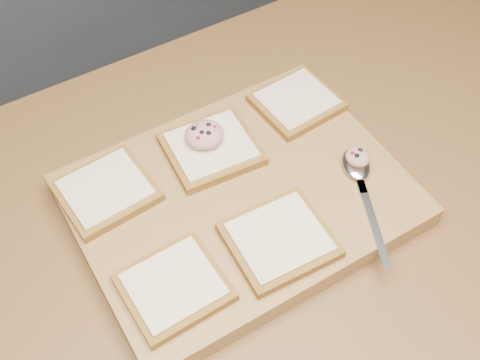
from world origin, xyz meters
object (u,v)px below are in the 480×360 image
object	(u,v)px
tuna_salad_dollop	(204,134)
spoon	(358,172)
cutting_board	(240,200)
bread_far_center	(211,148)

from	to	relation	value
tuna_salad_dollop	spoon	bearing A→B (deg)	-43.79
spoon	tuna_salad_dollop	bearing A→B (deg)	136.21
cutting_board	bread_far_center	world-z (taller)	bread_far_center
tuna_salad_dollop	spoon	size ratio (longest dim) A/B	0.30
spoon	cutting_board	bearing A→B (deg)	159.30
bread_far_center	tuna_salad_dollop	size ratio (longest dim) A/B	2.41
cutting_board	tuna_salad_dollop	world-z (taller)	tuna_salad_dollop
cutting_board	spoon	size ratio (longest dim) A/B	2.34
tuna_salad_dollop	cutting_board	bearing A→B (deg)	-88.60
cutting_board	bread_far_center	xyz separation A→B (m)	(0.00, 0.09, 0.03)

